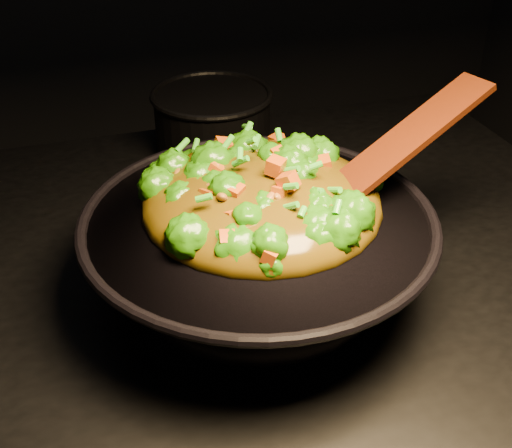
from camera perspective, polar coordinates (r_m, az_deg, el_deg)
name	(u,v)px	position (r m, az deg, el deg)	size (l,w,h in m)	color
stovetop	(241,447)	(1.26, -1.34, -19.18)	(1.20, 0.90, 0.90)	black
wok	(258,257)	(0.83, 0.21, -2.99)	(0.43, 0.43, 0.12)	black
stir_fry	(262,170)	(0.79, 0.53, 4.81)	(0.31, 0.31, 0.11)	#2A7708
spatula	(384,158)	(0.83, 11.29, 5.81)	(0.35, 0.05, 0.01)	black
back_pot	(213,122)	(1.19, -3.86, 9.00)	(0.21, 0.21, 0.12)	black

